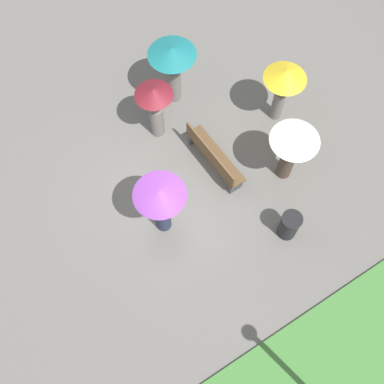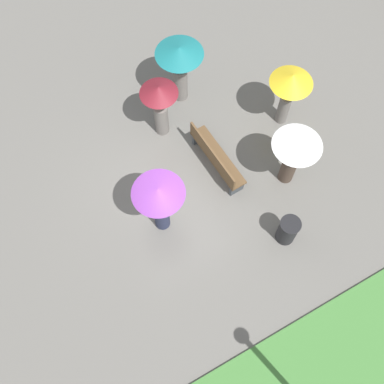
# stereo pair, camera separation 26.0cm
# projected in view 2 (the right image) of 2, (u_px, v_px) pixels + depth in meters

# --- Properties ---
(ground_plane) EXTENTS (90.00, 90.00, 0.00)m
(ground_plane) POSITION_uv_depth(u_px,v_px,m) (170.00, 198.00, 11.74)
(ground_plane) COLOR #66635E
(park_bench) EXTENTS (1.91, 0.52, 0.90)m
(park_bench) POSITION_uv_depth(u_px,v_px,m) (215.00, 158.00, 11.68)
(park_bench) COLOR brown
(park_bench) RESTS_ON ground_plane
(trash_bin) EXTENTS (0.48, 0.48, 0.83)m
(trash_bin) POSITION_uv_depth(u_px,v_px,m) (288.00, 230.00, 10.94)
(trash_bin) COLOR #232326
(trash_bin) RESTS_ON ground_plane
(crowd_person_white) EXTENTS (1.14, 1.14, 1.75)m
(crowd_person_white) POSITION_uv_depth(u_px,v_px,m) (295.00, 152.00, 10.85)
(crowd_person_white) COLOR #47382D
(crowd_person_white) RESTS_ON ground_plane
(crowd_person_purple) EXTENTS (1.14, 1.14, 1.90)m
(crowd_person_purple) POSITION_uv_depth(u_px,v_px,m) (159.00, 200.00, 10.23)
(crowd_person_purple) COLOR #282D47
(crowd_person_purple) RESTS_ON ground_plane
(crowd_person_teal) EXTENTS (1.20, 1.20, 1.88)m
(crowd_person_teal) POSITION_uv_depth(u_px,v_px,m) (180.00, 62.00, 11.80)
(crowd_person_teal) COLOR slate
(crowd_person_teal) RESTS_ON ground_plane
(crowd_person_maroon) EXTENTS (0.92, 0.92, 1.80)m
(crowd_person_maroon) POSITION_uv_depth(u_px,v_px,m) (160.00, 103.00, 11.47)
(crowd_person_maroon) COLOR slate
(crowd_person_maroon) RESTS_ON ground_plane
(crowd_person_yellow) EXTENTS (1.05, 1.05, 1.81)m
(crowd_person_yellow) POSITION_uv_depth(u_px,v_px,m) (290.00, 86.00, 11.44)
(crowd_person_yellow) COLOR slate
(crowd_person_yellow) RESTS_ON ground_plane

